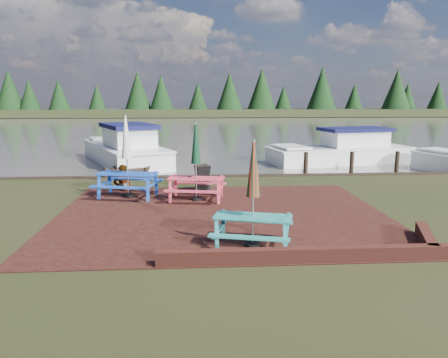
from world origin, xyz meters
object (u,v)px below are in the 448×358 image
boat_near (342,152)px  boat_jetty (125,151)px  picnic_table_red (196,174)px  person (122,165)px  chalkboard (203,178)px  picnic_table_blue (127,169)px  picnic_table_teal (253,211)px  jetty (139,160)px

boat_near → boat_jetty: bearing=75.9°
picnic_table_red → boat_near: size_ratio=0.31×
picnic_table_red → person: bearing=156.5°
boat_jetty → chalkboard: bearing=-87.9°
picnic_table_red → picnic_table_blue: picnic_table_blue is taller
picnic_table_teal → boat_jetty: (-4.77, 13.62, -0.32)m
picnic_table_red → boat_jetty: (-3.58, 9.22, -0.36)m
jetty → person: person is taller
chalkboard → jetty: bearing=74.0°
picnic_table_blue → chalkboard: size_ratio=2.84×
picnic_table_blue → boat_jetty: (-1.38, 8.60, -0.43)m
picnic_table_blue → chalkboard: bearing=29.2°
boat_jetty → boat_near: (11.21, -0.53, -0.08)m
picnic_table_teal → chalkboard: bearing=114.9°
picnic_table_blue → boat_near: bearing=53.6°
picnic_table_blue → boat_near: (9.83, 8.07, -0.52)m
jetty → boat_jetty: boat_jetty is taller
picnic_table_teal → boat_jetty: picnic_table_teal is taller
picnic_table_teal → picnic_table_red: picnic_table_red is taller
picnic_table_blue → jetty: 7.94m
jetty → chalkboard: bearing=-67.2°
picnic_table_teal → boat_near: bearing=79.0°
jetty → person: (0.26, -6.77, 0.77)m
boat_jetty → person: bearing=-105.6°
chalkboard → person: 2.84m
picnic_table_red → picnic_table_blue: (-2.20, 0.62, 0.07)m
picnic_table_blue → boat_near: picnic_table_blue is taller
picnic_table_blue → boat_jetty: bearing=113.4°
picnic_table_teal → chalkboard: size_ratio=2.50×
picnic_table_blue → jetty: size_ratio=0.29×
picnic_table_red → boat_jetty: picnic_table_red is taller
picnic_table_teal → picnic_table_red: bearing=120.3°
picnic_table_red → chalkboard: bearing=90.7°
picnic_table_red → person: picnic_table_red is taller
picnic_table_red → chalkboard: 1.33m
boat_near → person: size_ratio=4.35×
person → picnic_table_teal: bearing=101.1°
picnic_table_red → boat_jetty: 9.89m
boat_jetty → picnic_table_teal: bearing=-94.2°
picnic_table_red → jetty: size_ratio=0.26×
jetty → boat_near: size_ratio=1.17×
chalkboard → boat_jetty: bearing=76.8°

